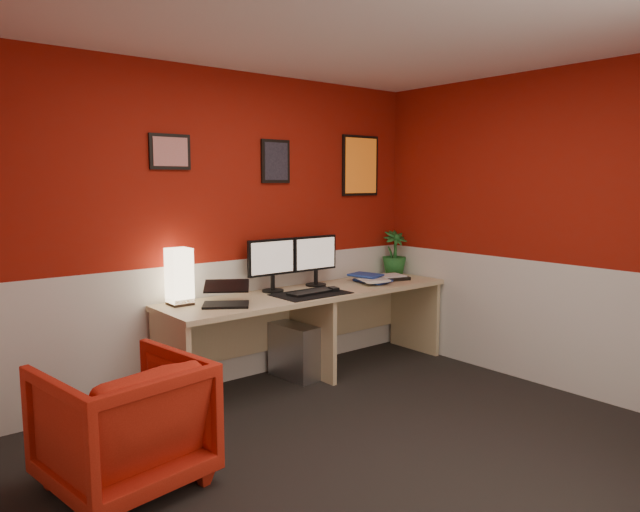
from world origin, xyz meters
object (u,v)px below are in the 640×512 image
Objects in this scene: shoji_lamp at (179,278)px; armchair at (123,423)px; pc_tower at (294,351)px; laptop at (226,291)px; zen_tray at (387,278)px; monitor_right at (316,253)px; potted_plant at (394,253)px; desk at (312,334)px; monitor_left at (272,257)px.

shoji_lamp is 0.52× the size of armchair.
shoji_lamp is 0.89× the size of pc_tower.
pc_tower is at bearing -162.83° from armchair.
armchair is (-1.76, -0.84, 0.13)m from pc_tower.
zen_tray is at bearing 35.89° from laptop.
monitor_right is at bearing -0.42° from shoji_lamp.
zen_tray is 0.82× the size of potted_plant.
pc_tower is (0.72, 0.13, -0.61)m from laptop.
monitor_left is at bearing 144.82° from desk.
armchair is (-0.80, -0.96, -0.58)m from shoji_lamp.
pc_tower is (-1.30, -0.11, -0.72)m from potted_plant.
laptop is 1.75m from zen_tray.
potted_plant is at bearing 32.72° from zen_tray.
zen_tray is at bearing -5.18° from shoji_lamp.
monitor_left is 0.75× the size of armchair.
laptop is 0.43× the size of armchair.
potted_plant is at bearing 40.38° from laptop.
shoji_lamp is at bearing 179.58° from monitor_right.
monitor_left reaches higher than desk.
desk is at bearing -179.34° from zen_tray.
laptop is at bearing -46.16° from shoji_lamp.
shoji_lamp reaches higher than zen_tray.
laptop is at bearing -157.08° from monitor_left.
desk is at bearing -33.87° from pc_tower.
zen_tray is at bearing -172.84° from armchair.
laptop is (0.24, -0.25, -0.09)m from shoji_lamp.
monitor_left is 1.43m from potted_plant.
monitor_right is 0.75× the size of armchair.
monitor_left reaches higher than pc_tower.
monitor_right is at bearing 46.70° from laptop.
laptop is (-0.85, -0.06, 0.47)m from desk.
monitor_right reaches higher than laptop.
zen_tray is (1.75, 0.07, -0.09)m from laptop.
laptop is 1.08m from monitor_right.
desk is 2.05m from armchair.
zen_tray is at bearing -147.28° from potted_plant.
armchair is (-1.05, -0.71, -0.49)m from laptop.
monitor_left is (0.58, 0.25, 0.18)m from laptop.
shoji_lamp is (-1.09, 0.19, 0.56)m from desk.
desk is at bearing -35.18° from monitor_left.
potted_plant is (0.26, 0.17, 0.20)m from zen_tray.
armchair is at bearing -159.18° from pc_tower.
monitor_right is 1.66× the size of zen_tray.
monitor_right is 1.35× the size of potted_plant.
pc_tower is (-0.32, -0.11, -0.80)m from monitor_right.
zen_tray is (0.71, -0.17, -0.28)m from monitor_right.
armchair is (-3.06, -0.95, -0.59)m from potted_plant.
monitor_right is (1.04, 0.24, 0.18)m from laptop.
pc_tower is (0.96, -0.12, -0.70)m from shoji_lamp.
potted_plant is 3.26m from armchair.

